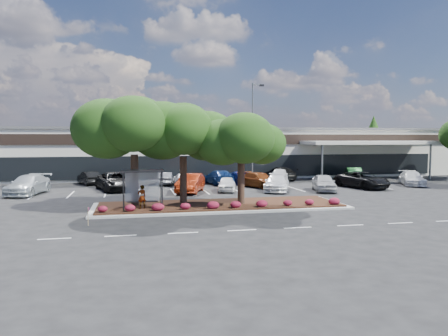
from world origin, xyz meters
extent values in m
plane|color=black|center=(0.00, 0.00, 0.00)|extent=(160.00, 160.00, 0.00)
cube|color=silver|center=(0.00, 34.00, 3.00)|extent=(80.00, 20.00, 6.00)
cube|color=#525255|center=(0.00, 34.00, 6.10)|extent=(80.40, 20.40, 0.30)
cube|color=black|center=(0.00, 23.95, 4.80)|extent=(80.00, 0.25, 1.20)
cube|color=black|center=(0.00, 23.95, 1.60)|extent=(60.00, 0.18, 2.60)
cube|color=#A40B0D|center=(-6.00, 23.88, 4.80)|extent=(6.00, 0.12, 1.00)
cube|color=silver|center=(20.00, 21.50, 4.40)|extent=(16.00, 5.00, 0.40)
cylinder|color=slate|center=(13.00, 19.50, 2.10)|extent=(0.24, 0.24, 4.20)
cylinder|color=slate|center=(27.00, 19.50, 2.10)|extent=(0.24, 0.24, 4.20)
cube|color=#AAA9A4|center=(-2.00, 4.00, 0.07)|extent=(18.00, 6.00, 0.15)
cube|color=#3D2212|center=(-2.00, 4.00, 0.20)|extent=(17.20, 5.20, 0.12)
cube|color=silver|center=(-12.00, -4.00, 0.01)|extent=(1.60, 0.12, 0.01)
cube|color=silver|center=(-8.80, -4.00, 0.01)|extent=(1.60, 0.12, 0.01)
cube|color=silver|center=(-5.60, -4.00, 0.01)|extent=(1.60, 0.12, 0.01)
cube|color=silver|center=(-2.40, -4.00, 0.01)|extent=(1.60, 0.12, 0.01)
cube|color=silver|center=(0.80, -4.00, 0.01)|extent=(1.60, 0.12, 0.01)
cube|color=silver|center=(4.00, -4.00, 0.01)|extent=(1.60, 0.12, 0.01)
cube|color=silver|center=(7.20, -4.00, 0.01)|extent=(1.60, 0.12, 0.01)
cube|color=silver|center=(10.40, -4.00, 0.01)|extent=(1.60, 0.12, 0.01)
cube|color=silver|center=(-16.50, 13.50, 0.01)|extent=(0.12, 5.00, 0.01)
cube|color=silver|center=(-13.50, 13.50, 0.01)|extent=(0.12, 5.00, 0.01)
cube|color=silver|center=(-10.50, 13.50, 0.01)|extent=(0.12, 5.00, 0.01)
cube|color=silver|center=(-7.50, 13.50, 0.01)|extent=(0.12, 5.00, 0.01)
cube|color=silver|center=(-4.50, 13.50, 0.01)|extent=(0.12, 5.00, 0.01)
cube|color=silver|center=(-1.50, 13.50, 0.01)|extent=(0.12, 5.00, 0.01)
cube|color=silver|center=(1.50, 13.50, 0.01)|extent=(0.12, 5.00, 0.01)
cube|color=silver|center=(4.50, 13.50, 0.01)|extent=(0.12, 5.00, 0.01)
cube|color=silver|center=(7.50, 13.50, 0.01)|extent=(0.12, 5.00, 0.01)
cube|color=silver|center=(10.50, 13.50, 0.01)|extent=(0.12, 5.00, 0.01)
cube|color=silver|center=(13.50, 13.50, 0.01)|extent=(0.12, 5.00, 0.01)
cube|color=silver|center=(16.50, 13.50, 0.01)|extent=(0.12, 5.00, 0.01)
cylinder|color=black|center=(-8.75, 3.45, 1.51)|extent=(0.08, 0.08, 2.50)
cylinder|color=black|center=(-6.25, 3.45, 1.51)|extent=(0.08, 0.08, 2.50)
cylinder|color=black|center=(-8.75, 2.15, 1.51)|extent=(0.08, 0.08, 2.50)
cylinder|color=black|center=(-6.25, 2.15, 1.51)|extent=(0.08, 0.08, 2.50)
cube|color=black|center=(-7.50, 2.80, 2.80)|extent=(2.75, 1.55, 0.10)
cube|color=silver|center=(-7.50, 3.45, 1.63)|extent=(2.30, 0.03, 2.00)
cube|color=black|center=(-7.50, 3.05, 0.71)|extent=(2.00, 0.35, 0.06)
cone|color=#19380D|center=(34.00, 44.00, 4.50)|extent=(3.96, 3.96, 9.00)
imported|color=#594C47|center=(-7.55, 2.95, 1.05)|extent=(0.68, 0.57, 1.58)
cube|color=#AAA9A4|center=(3.98, 16.67, 0.20)|extent=(0.50, 0.50, 0.40)
cylinder|color=slate|center=(3.98, 16.67, 5.48)|extent=(0.14, 0.14, 10.16)
cube|color=slate|center=(4.40, 16.84, 10.41)|extent=(0.92, 0.54, 0.14)
cube|color=black|center=(4.86, 17.03, 10.34)|extent=(0.53, 0.45, 0.18)
cube|color=tan|center=(-10.67, -1.00, 0.53)|extent=(0.03, 0.03, 1.06)
cube|color=#E03B90|center=(-10.62, -1.00, 0.97)|extent=(0.02, 0.14, 0.18)
imported|color=#ACB4B9|center=(-17.15, 14.34, 0.85)|extent=(3.49, 6.22, 1.70)
imported|color=black|center=(-9.73, 15.91, 0.86)|extent=(4.33, 6.72, 1.72)
imported|color=maroon|center=(-2.98, 12.76, 0.86)|extent=(3.41, 5.50, 1.71)
imported|color=white|center=(0.45, 12.93, 0.68)|extent=(2.54, 4.24, 1.35)
imported|color=brown|center=(4.36, 15.25, 0.75)|extent=(4.07, 5.56, 1.50)
imported|color=white|center=(5.10, 12.17, 0.77)|extent=(4.02, 5.72, 1.54)
imported|color=#B8B8B8|center=(9.36, 11.14, 0.80)|extent=(3.09, 5.01, 1.59)
imported|color=black|center=(14.22, 12.73, 0.81)|extent=(4.06, 6.35, 1.63)
imported|color=silver|center=(20.61, 13.93, 0.73)|extent=(3.84, 5.44, 1.46)
imported|color=black|center=(-12.66, 21.80, 0.70)|extent=(2.94, 4.50, 1.40)
imported|color=#585960|center=(-4.71, 19.77, 0.67)|extent=(1.94, 4.23, 1.34)
imported|color=silver|center=(-3.01, 18.35, 0.67)|extent=(2.01, 4.65, 1.33)
imported|color=navy|center=(3.13, 18.76, 0.69)|extent=(1.74, 4.28, 1.38)
imported|color=navy|center=(0.92, 18.91, 0.77)|extent=(2.81, 5.52, 1.53)
imported|color=silver|center=(8.26, 20.28, 0.80)|extent=(3.53, 5.05, 1.60)
imported|color=black|center=(8.93, 22.17, 0.78)|extent=(2.82, 5.61, 1.56)
imported|color=#194D23|center=(17.53, 20.77, 0.74)|extent=(2.98, 4.79, 1.49)
camera|label=1|loc=(-8.19, -26.60, 5.01)|focal=35.00mm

